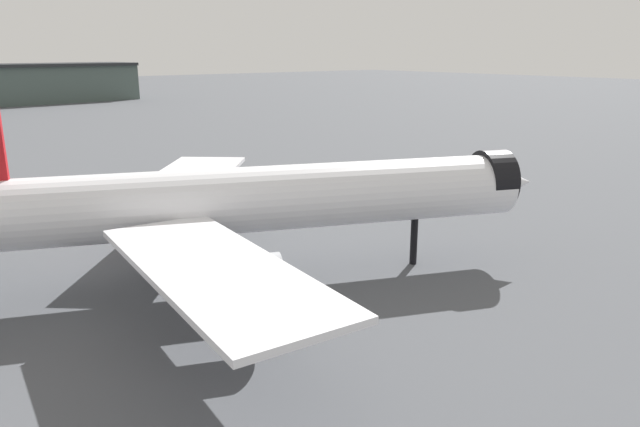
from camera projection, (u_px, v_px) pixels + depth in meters
ground at (236, 275)px, 56.69m from camera, size 900.00×900.00×0.00m
airliner_near_gate at (241, 202)px, 53.34m from camera, size 57.57×51.45×17.43m
service_truck_front at (259, 181)px, 90.17m from camera, size 5.52×5.51×3.00m
baggage_tug_wing at (312, 187)px, 88.68m from camera, size 2.66×3.53×1.85m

